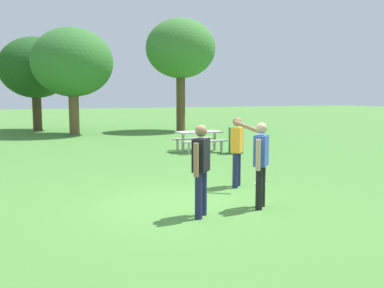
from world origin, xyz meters
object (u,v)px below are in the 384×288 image
(person_catcher, at_px, (237,146))
(frisbee, at_px, (260,184))
(tree_slender_mid, at_px, (181,49))
(tree_broad_center, at_px, (35,68))
(trash_can_beside_table, at_px, (236,140))
(picnic_table_near, at_px, (199,137))
(person_bystander, at_px, (261,159))
(person_thrower, at_px, (201,165))
(tree_far_right, at_px, (72,63))

(person_catcher, height_order, frisbee, person_catcher)
(tree_slender_mid, bearing_deg, tree_broad_center, 154.75)
(trash_can_beside_table, relative_size, tree_broad_center, 0.17)
(trash_can_beside_table, bearing_deg, person_catcher, -119.37)
(picnic_table_near, bearing_deg, tree_broad_center, 111.49)
(frisbee, distance_m, picnic_table_near, 6.22)
(person_catcher, relative_size, frisbee, 5.91)
(tree_slender_mid, bearing_deg, trash_can_beside_table, -100.51)
(picnic_table_near, relative_size, trash_can_beside_table, 1.79)
(person_bystander, relative_size, trash_can_beside_table, 1.71)
(trash_can_beside_table, height_order, tree_slender_mid, tree_slender_mid)
(person_thrower, height_order, picnic_table_near, person_thrower)
(person_bystander, relative_size, tree_broad_center, 0.29)
(person_thrower, distance_m, tree_slender_mid, 18.53)
(person_thrower, bearing_deg, tree_broad_center, 93.69)
(frisbee, height_order, picnic_table_near, picnic_table_near)
(tree_broad_center, distance_m, tree_slender_mid, 8.75)
(person_bystander, bearing_deg, person_thrower, -176.48)
(person_bystander, distance_m, trash_can_beside_table, 7.71)
(picnic_table_near, bearing_deg, tree_far_right, 110.58)
(person_bystander, bearing_deg, tree_broad_center, 97.28)
(person_catcher, bearing_deg, person_thrower, -133.80)
(person_bystander, height_order, frisbee, person_bystander)
(person_thrower, xyz_separation_m, frisbee, (2.47, 1.91, -0.93))
(frisbee, bearing_deg, person_catcher, -179.64)
(person_catcher, bearing_deg, frisbee, 0.36)
(person_thrower, distance_m, trash_can_beside_table, 8.43)
(trash_can_beside_table, bearing_deg, person_bystander, -116.17)
(frisbee, relative_size, tree_slender_mid, 0.04)
(person_catcher, relative_size, trash_can_beside_table, 1.71)
(person_thrower, relative_size, tree_broad_center, 0.29)
(tree_broad_center, relative_size, tree_far_right, 0.98)
(person_thrower, height_order, tree_slender_mid, tree_slender_mid)
(frisbee, bearing_deg, tree_broad_center, 101.48)
(person_thrower, bearing_deg, tree_slender_mid, 68.89)
(picnic_table_near, bearing_deg, trash_can_beside_table, -43.82)
(person_bystander, distance_m, tree_far_right, 17.08)
(person_catcher, xyz_separation_m, tree_broad_center, (-3.15, 18.70, 2.77))
(picnic_table_near, height_order, tree_slender_mid, tree_slender_mid)
(tree_broad_center, distance_m, tree_far_right, 4.07)
(person_catcher, height_order, tree_slender_mid, tree_slender_mid)
(person_catcher, distance_m, tree_broad_center, 19.17)
(person_bystander, height_order, tree_broad_center, tree_broad_center)
(trash_can_beside_table, bearing_deg, tree_slender_mid, 79.49)
(person_thrower, xyz_separation_m, tree_broad_center, (-1.33, 20.61, 2.79))
(picnic_table_near, height_order, tree_far_right, tree_far_right)
(person_catcher, relative_size, tree_slender_mid, 0.25)
(trash_can_beside_table, relative_size, tree_far_right, 0.17)
(person_bystander, bearing_deg, tree_slender_mid, 72.72)
(tree_far_right, height_order, tree_slender_mid, tree_slender_mid)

